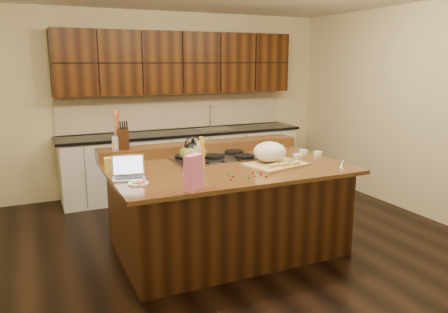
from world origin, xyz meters
name	(u,v)px	position (x,y,z in m)	size (l,w,h in m)	color
room	(226,124)	(0.00, 0.00, 1.35)	(5.52, 5.02, 2.72)	black
island	(226,207)	(0.00, 0.00, 0.46)	(2.40, 1.60, 0.92)	black
back_ledge	(201,147)	(0.00, 0.70, 0.98)	(2.40, 0.30, 0.12)	black
cooktop	(215,158)	(0.00, 0.30, 0.94)	(0.92, 0.52, 0.05)	gray
back_counter	(183,128)	(0.30, 2.23, 0.98)	(3.70, 0.66, 2.40)	silver
kettle	(193,151)	(-0.30, 0.17, 1.06)	(0.21, 0.21, 0.19)	black
green_bowl	(193,153)	(-0.30, 0.17, 1.04)	(0.29, 0.29, 0.16)	olive
laptop	(129,172)	(-1.03, -0.09, 0.98)	(0.33, 0.29, 0.21)	#B7B7BC
oil_bottle	(201,155)	(-0.28, -0.02, 1.06)	(0.07, 0.07, 0.27)	gold
vinegar_bottle	(198,159)	(-0.36, -0.15, 1.04)	(0.06, 0.06, 0.25)	silver
wooden_tray	(271,155)	(0.43, -0.18, 1.03)	(0.67, 0.55, 0.24)	tan
ramekin_a	(318,154)	(1.15, -0.01, 0.94)	(0.10, 0.10, 0.04)	white
ramekin_b	(303,152)	(1.05, 0.14, 0.94)	(0.10, 0.10, 0.04)	white
ramekin_c	(298,156)	(0.86, -0.03, 0.94)	(0.10, 0.10, 0.04)	white
strainer_bowl	(274,149)	(0.77, 0.33, 0.97)	(0.24, 0.24, 0.09)	#996B3F
kitchen_timer	(343,163)	(1.06, -0.55, 0.96)	(0.08, 0.08, 0.07)	silver
pink_bag	(193,172)	(-0.62, -0.70, 1.07)	(0.16, 0.09, 0.30)	pink
candy_plate	(138,183)	(-1.00, -0.34, 0.93)	(0.18, 0.18, 0.01)	white
package_box	(110,165)	(-1.15, 0.16, 1.00)	(0.11, 0.08, 0.15)	#F3CF56
utensil_crock	(118,143)	(-0.97, 0.70, 1.11)	(0.12, 0.12, 0.14)	white
knife_block	(123,139)	(-0.91, 0.70, 1.15)	(0.11, 0.18, 0.22)	black
gumdrop_0	(231,179)	(-0.21, -0.55, 0.93)	(0.02, 0.02, 0.02)	red
gumdrop_1	(233,176)	(-0.14, -0.46, 0.93)	(0.02, 0.02, 0.02)	#198C26
gumdrop_2	(260,175)	(0.12, -0.52, 0.93)	(0.02, 0.02, 0.02)	red
gumdrop_3	(249,177)	(-0.03, -0.57, 0.93)	(0.02, 0.02, 0.02)	#198C26
gumdrop_4	(254,176)	(0.04, -0.55, 0.93)	(0.02, 0.02, 0.02)	red
gumdrop_5	(258,172)	(0.15, -0.42, 0.93)	(0.02, 0.02, 0.02)	#198C26
gumdrop_6	(262,172)	(0.17, -0.45, 0.93)	(0.02, 0.02, 0.02)	red
gumdrop_7	(265,176)	(0.14, -0.58, 0.93)	(0.02, 0.02, 0.02)	#198C26
gumdrop_8	(253,173)	(0.09, -0.43, 0.93)	(0.02, 0.02, 0.02)	red
gumdrop_9	(229,175)	(-0.16, -0.41, 0.93)	(0.02, 0.02, 0.02)	#198C26
gumdrop_10	(266,176)	(0.14, -0.60, 0.93)	(0.02, 0.02, 0.02)	red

